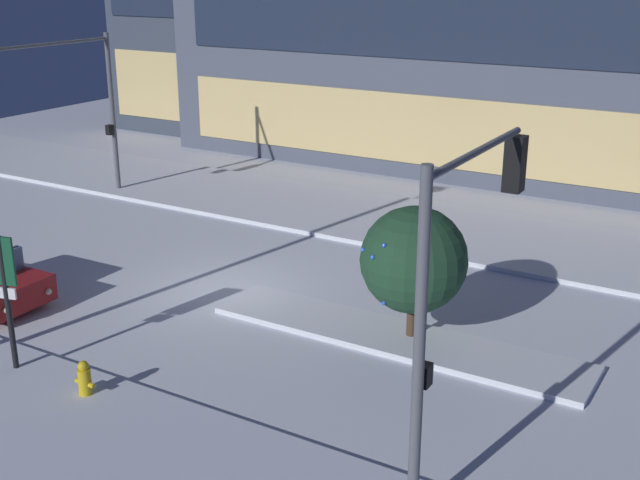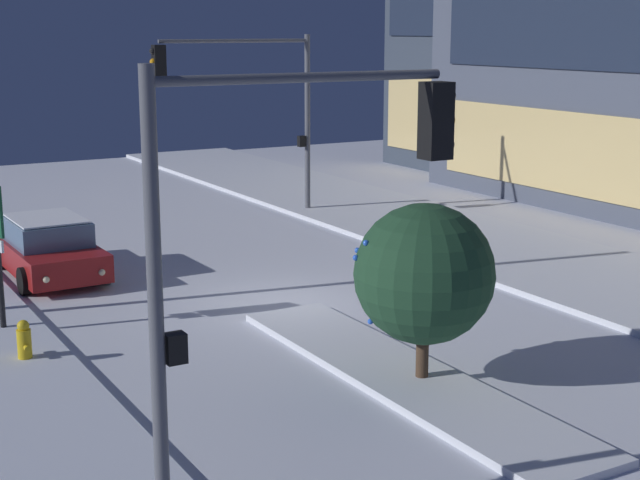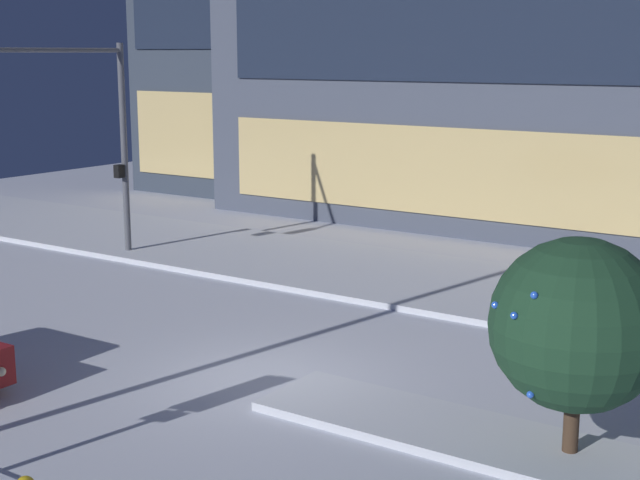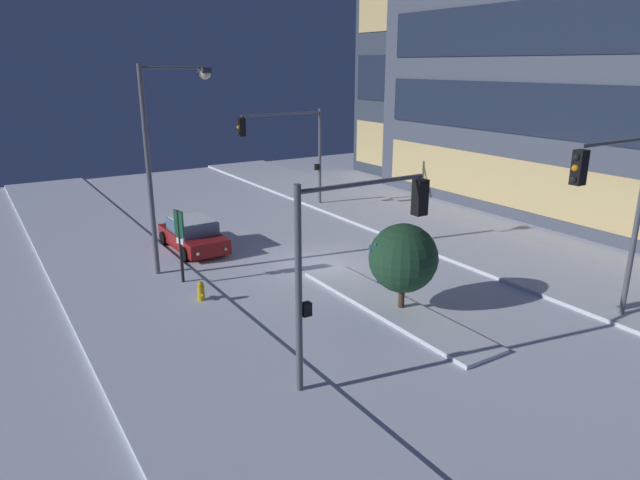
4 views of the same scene
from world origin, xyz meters
name	(u,v)px [view 3 (image 3 of 4)]	position (x,y,z in m)	size (l,w,h in m)	color
ground	(267,380)	(0.00, 0.00, 0.00)	(52.00, 52.00, 0.00)	silver
curb_strip_far	(461,286)	(0.00, 7.68, 0.07)	(52.00, 5.20, 0.14)	silver
median_strip	(543,455)	(5.14, -0.33, 0.07)	(9.00, 1.80, 0.14)	silver
office_tower_secondary	(314,9)	(-13.32, 20.71, 7.40)	(10.24, 11.81, 14.79)	#384251
traffic_light_corner_far_left	(60,113)	(-9.46, 3.73, 4.10)	(0.32, 5.48, 5.87)	#565960
decorated_tree_median	(577,325)	(5.46, -0.15, 1.97)	(2.47, 2.41, 3.18)	#473323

